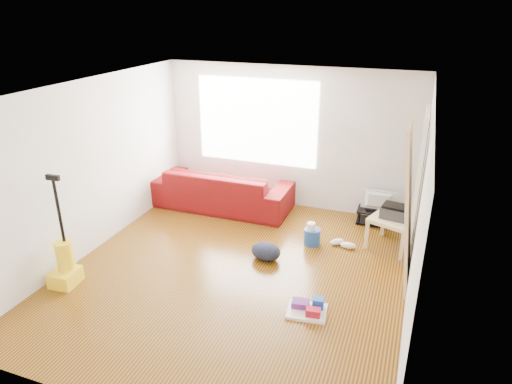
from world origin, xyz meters
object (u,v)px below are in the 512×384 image
(backpack, at_px, (266,259))
(vacuum, at_px, (65,264))
(bucket, at_px, (312,244))
(sofa, at_px, (223,207))
(side_table, at_px, (393,222))
(tv_stand, at_px, (377,216))
(cleaning_tray, at_px, (308,309))

(backpack, xyz_separation_m, vacuum, (-2.28, -1.49, 0.28))
(bucket, relative_size, vacuum, 0.17)
(sofa, relative_size, side_table, 3.15)
(tv_stand, distance_m, backpack, 2.22)
(sofa, distance_m, backpack, 1.98)
(tv_stand, bearing_deg, side_table, -69.46)
(vacuum, bearing_deg, cleaning_tray, 3.93)
(sofa, distance_m, side_table, 3.08)
(side_table, bearing_deg, vacuum, -147.95)
(tv_stand, relative_size, cleaning_tray, 1.29)
(side_table, distance_m, cleaning_tray, 2.17)
(sofa, bearing_deg, side_table, 170.92)
(backpack, height_order, vacuum, vacuum)
(tv_stand, distance_m, vacuum, 4.87)
(bucket, bearing_deg, vacuum, -142.36)
(tv_stand, distance_m, side_table, 0.86)
(sofa, relative_size, bucket, 9.81)
(cleaning_tray, relative_size, vacuum, 0.34)
(sofa, height_order, cleaning_tray, sofa)
(sofa, bearing_deg, bucket, 156.79)
(sofa, relative_size, backpack, 5.52)
(side_table, relative_size, cleaning_tray, 1.54)
(vacuum, bearing_deg, tv_stand, 36.59)
(bucket, bearing_deg, tv_stand, 51.40)
(bucket, height_order, vacuum, vacuum)
(sofa, height_order, side_table, side_table)
(backpack, bearing_deg, cleaning_tray, -31.93)
(bucket, xyz_separation_m, cleaning_tray, (0.36, -1.67, 0.05))
(sofa, xyz_separation_m, vacuum, (-0.94, -2.95, 0.28))
(side_table, bearing_deg, backpack, -149.51)
(side_table, height_order, backpack, side_table)
(tv_stand, height_order, vacuum, vacuum)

